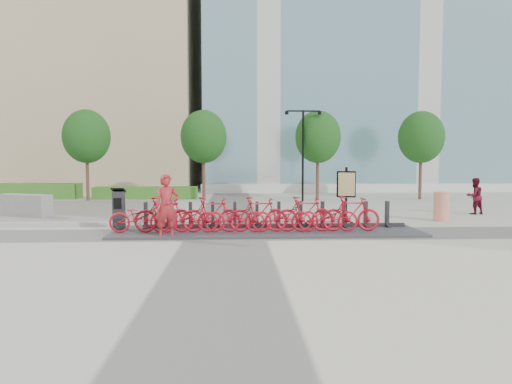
{
  "coord_description": "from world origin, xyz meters",
  "views": [
    {
      "loc": [
        0.31,
        -13.94,
        2.29
      ],
      "look_at": [
        1.0,
        1.5,
        1.2
      ],
      "focal_mm": 32.0,
      "sensor_mm": 36.0,
      "label": 1
    }
  ],
  "objects_px": {
    "pedestrian": "(475,196)",
    "map_sign": "(346,187)",
    "worker_red": "(167,206)",
    "jersey_barrier": "(25,205)",
    "construction_barrel": "(441,206)",
    "bike_0": "(140,217)",
    "kiosk": "(119,210)"
  },
  "relations": [
    {
      "from": "map_sign",
      "to": "kiosk",
      "type": "bearing_deg",
      "value": -151.77
    },
    {
      "from": "pedestrian",
      "to": "jersey_barrier",
      "type": "height_order",
      "value": "pedestrian"
    },
    {
      "from": "pedestrian",
      "to": "bike_0",
      "type": "bearing_deg",
      "value": 7.17
    },
    {
      "from": "bike_0",
      "to": "construction_barrel",
      "type": "distance_m",
      "value": 11.01
    },
    {
      "from": "kiosk",
      "to": "jersey_barrier",
      "type": "bearing_deg",
      "value": 139.47
    },
    {
      "from": "construction_barrel",
      "to": "map_sign",
      "type": "height_order",
      "value": "map_sign"
    },
    {
      "from": "construction_barrel",
      "to": "map_sign",
      "type": "distance_m",
      "value": 4.01
    },
    {
      "from": "pedestrian",
      "to": "map_sign",
      "type": "xyz_separation_m",
      "value": [
        -6.17,
        -2.84,
        0.58
      ]
    },
    {
      "from": "worker_red",
      "to": "jersey_barrier",
      "type": "distance_m",
      "value": 8.64
    },
    {
      "from": "worker_red",
      "to": "jersey_barrier",
      "type": "xyz_separation_m",
      "value": [
        -6.56,
        5.59,
        -0.5
      ]
    },
    {
      "from": "jersey_barrier",
      "to": "bike_0",
      "type": "bearing_deg",
      "value": -18.37
    },
    {
      "from": "bike_0",
      "to": "kiosk",
      "type": "bearing_deg",
      "value": 51.85
    },
    {
      "from": "construction_barrel",
      "to": "bike_0",
      "type": "bearing_deg",
      "value": -165.06
    },
    {
      "from": "bike_0",
      "to": "map_sign",
      "type": "xyz_separation_m",
      "value": [
        6.81,
        1.99,
        0.78
      ]
    },
    {
      "from": "construction_barrel",
      "to": "jersey_barrier",
      "type": "height_order",
      "value": "construction_barrel"
    },
    {
      "from": "construction_barrel",
      "to": "pedestrian",
      "type": "bearing_deg",
      "value": 40.31
    },
    {
      "from": "kiosk",
      "to": "construction_barrel",
      "type": "relative_size",
      "value": 1.23
    },
    {
      "from": "worker_red",
      "to": "map_sign",
      "type": "relative_size",
      "value": 0.92
    },
    {
      "from": "construction_barrel",
      "to": "jersey_barrier",
      "type": "distance_m",
      "value": 16.43
    },
    {
      "from": "bike_0",
      "to": "pedestrian",
      "type": "xyz_separation_m",
      "value": [
        12.98,
        4.82,
        0.2
      ]
    },
    {
      "from": "pedestrian",
      "to": "worker_red",
      "type": "bearing_deg",
      "value": 11.07
    },
    {
      "from": "kiosk",
      "to": "bike_0",
      "type": "bearing_deg",
      "value": -36.86
    },
    {
      "from": "worker_red",
      "to": "map_sign",
      "type": "height_order",
      "value": "map_sign"
    },
    {
      "from": "bike_0",
      "to": "worker_red",
      "type": "height_order",
      "value": "worker_red"
    },
    {
      "from": "kiosk",
      "to": "jersey_barrier",
      "type": "relative_size",
      "value": 0.58
    },
    {
      "from": "bike_0",
      "to": "map_sign",
      "type": "bearing_deg",
      "value": -73.73
    },
    {
      "from": "worker_red",
      "to": "map_sign",
      "type": "xyz_separation_m",
      "value": [
        5.9,
        2.61,
        0.41
      ]
    },
    {
      "from": "bike_0",
      "to": "construction_barrel",
      "type": "xyz_separation_m",
      "value": [
        10.64,
        2.84,
        -0.02
      ]
    },
    {
      "from": "kiosk",
      "to": "jersey_barrier",
      "type": "xyz_separation_m",
      "value": [
        -4.87,
        4.35,
        -0.28
      ]
    },
    {
      "from": "bike_0",
      "to": "map_sign",
      "type": "distance_m",
      "value": 7.13
    },
    {
      "from": "worker_red",
      "to": "construction_barrel",
      "type": "distance_m",
      "value": 10.34
    },
    {
      "from": "worker_red",
      "to": "construction_barrel",
      "type": "xyz_separation_m",
      "value": [
        9.73,
        3.46,
        -0.4
      ]
    }
  ]
}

